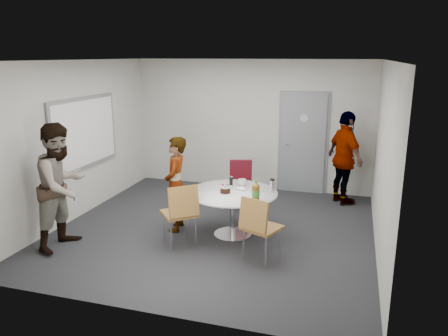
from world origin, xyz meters
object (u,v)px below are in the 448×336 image
(whiteboard, at_px, (85,133))
(person_main, at_px, (176,184))
(chair_near_left, at_px, (181,209))
(table, at_px, (235,198))
(person_left, at_px, (62,186))
(chair_near_right, at_px, (258,223))
(chair_far, at_px, (241,180))
(door, at_px, (303,143))
(person_right, at_px, (345,158))

(whiteboard, relative_size, person_main, 1.23)
(whiteboard, relative_size, chair_near_left, 1.94)
(table, relative_size, person_left, 0.75)
(chair_near_right, relative_size, person_main, 0.61)
(table, height_order, chair_far, table)
(chair_near_left, distance_m, chair_far, 1.96)
(whiteboard, height_order, person_left, whiteboard)
(chair_far, bearing_deg, table, 83.08)
(door, bearing_deg, chair_far, -124.77)
(table, distance_m, chair_near_right, 0.98)
(whiteboard, bearing_deg, person_left, -70.15)
(person_right, bearing_deg, chair_far, 81.32)
(person_left, bearing_deg, person_main, -45.93)
(person_right, bearing_deg, person_main, 96.06)
(person_main, bearing_deg, person_left, -63.81)
(chair_near_right, distance_m, person_left, 2.91)
(whiteboard, height_order, table, whiteboard)
(table, relative_size, person_main, 0.90)
(door, height_order, chair_near_left, door)
(person_main, bearing_deg, chair_near_left, 16.46)
(person_left, bearing_deg, table, -59.32)
(whiteboard, bearing_deg, person_main, -11.32)
(person_main, bearing_deg, whiteboard, -113.26)
(person_main, relative_size, person_right, 0.87)
(table, xyz_separation_m, chair_near_right, (0.55, -0.81, -0.05))
(person_main, bearing_deg, chair_near_right, 50.66)
(chair_near_right, xyz_separation_m, person_right, (1.02, 2.91, 0.31))
(person_main, distance_m, person_right, 3.32)
(chair_near_right, bearing_deg, chair_far, 132.83)
(chair_far, relative_size, person_main, 0.59)
(table, height_order, person_main, person_main)
(chair_far, xyz_separation_m, person_right, (1.80, 0.84, 0.33))
(person_main, bearing_deg, door, 135.38)
(door, xyz_separation_m, chair_far, (-0.95, -1.37, -0.47))
(whiteboard, xyz_separation_m, chair_near_right, (3.39, -1.16, -0.87))
(chair_near_left, xyz_separation_m, person_main, (-0.34, 0.63, 0.17))
(chair_near_right, bearing_deg, person_main, 174.83)
(chair_near_left, bearing_deg, door, 26.54)
(chair_near_left, height_order, person_left, person_left)
(person_main, bearing_deg, chair_far, 137.73)
(door, bearing_deg, whiteboard, -147.34)
(chair_near_left, bearing_deg, person_main, 77.45)
(chair_near_left, relative_size, person_left, 0.53)
(door, bearing_deg, person_left, -129.40)
(chair_near_right, bearing_deg, chair_near_left, -165.54)
(chair_near_left, height_order, chair_far, chair_near_left)
(door, relative_size, chair_near_left, 2.17)
(whiteboard, distance_m, person_right, 4.78)
(person_right, bearing_deg, table, 109.51)
(table, relative_size, person_right, 0.78)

